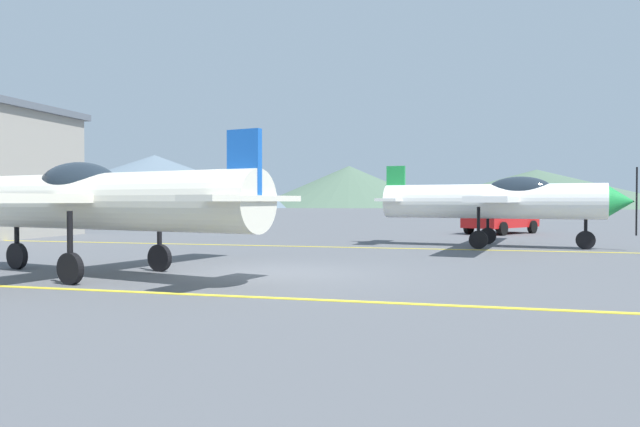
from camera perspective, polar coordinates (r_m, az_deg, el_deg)
name	(u,v)px	position (r m, az deg, el deg)	size (l,w,h in m)	color
ground_plane	(275,274)	(12.97, -4.38, -5.86)	(400.00, 400.00, 0.00)	#54565B
apron_line_near	(216,295)	(10.16, -9.99, -7.80)	(80.00, 0.16, 0.01)	yellow
apron_line_far	(347,247)	(20.34, 2.61, -3.28)	(80.00, 0.16, 0.01)	yellow
airplane_near	(100,199)	(13.35, -20.50, 1.30)	(8.49, 9.65, 2.90)	silver
airplane_mid	(500,200)	(21.44, 16.95, 1.25)	(8.47, 9.71, 2.90)	white
car_sedan	(501,217)	(30.18, 17.05, -0.28)	(3.84, 4.59, 1.62)	red
hill_left	(155,181)	(159.76, -15.68, 3.02)	(75.79, 75.79, 13.63)	slate
hill_centerleft	(349,187)	(161.00, 2.82, 2.62)	(52.31, 52.31, 11.23)	#4C6651
hill_centerright	(536,189)	(158.96, 20.17, 2.27)	(72.32, 72.32, 9.61)	#4C6651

